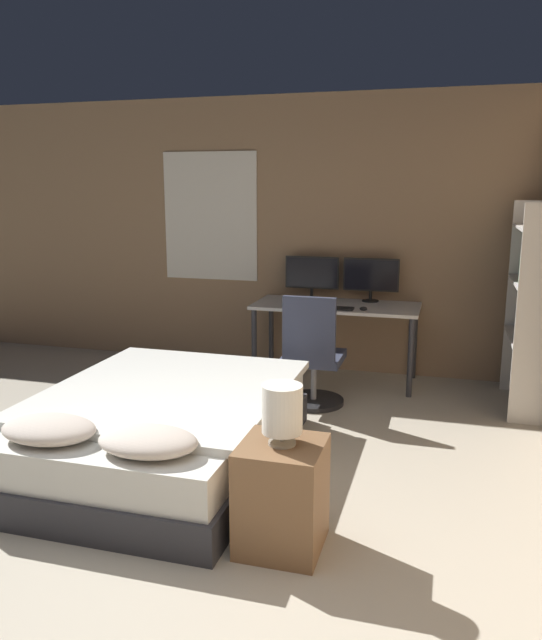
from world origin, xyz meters
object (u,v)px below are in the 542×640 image
(office_chair, at_px, (312,362))
(bookshelf, at_px, (532,297))
(nightstand, at_px, (282,496))
(computer_mouse, at_px, (363,309))
(bed, at_px, (162,428))
(desk, at_px, (336,313))
(monitor_left, at_px, (312,274))
(keyboard, at_px, (332,308))
(monitor_right, at_px, (371,277))
(bedside_lamp, at_px, (282,410))

(office_chair, xyz_separation_m, bookshelf, (1.71, 0.39, 0.57))
(nightstand, distance_m, computer_mouse, 2.68)
(bed, bearing_deg, office_chair, 62.60)
(office_chair, bearing_deg, desk, 85.49)
(monitor_left, height_order, keyboard, monitor_left)
(desk, bearing_deg, office_chair, -94.51)
(monitor_right, xyz_separation_m, bookshelf, (1.37, -0.61, -0.03))
(computer_mouse, relative_size, office_chair, 0.07)
(bedside_lamp, height_order, bookshelf, bookshelf)
(desk, distance_m, monitor_right, 0.50)
(desk, relative_size, computer_mouse, 21.98)
(bed, height_order, bookshelf, bookshelf)
(office_chair, distance_m, bookshelf, 1.85)
(bedside_lamp, xyz_separation_m, desk, (-0.24, 2.87, -0.09))
(computer_mouse, distance_m, bookshelf, 1.39)
(bedside_lamp, distance_m, monitor_right, 3.12)
(bed, distance_m, keyboard, 2.12)
(nightstand, relative_size, bedside_lamp, 1.83)
(desk, distance_m, monitor_left, 0.50)
(bed, relative_size, bookshelf, 1.21)
(monitor_left, distance_m, bookshelf, 2.04)
(monitor_left, bearing_deg, monitor_right, 0.00)
(bed, bearing_deg, keyboard, 67.74)
(bedside_lamp, height_order, keyboard, bedside_lamp)
(keyboard, bearing_deg, monitor_left, 121.22)
(bedside_lamp, relative_size, desk, 0.20)
(bedside_lamp, xyz_separation_m, keyboard, (-0.24, 2.63, 0.01))
(desk, bearing_deg, bookshelf, -12.50)
(office_chair, bearing_deg, bedside_lamp, -81.88)
(office_chair, bearing_deg, nightstand, -81.88)
(keyboard, distance_m, office_chair, 0.64)
(bedside_lamp, relative_size, keyboard, 0.78)
(bedside_lamp, distance_m, monitor_left, 3.16)
(bedside_lamp, bearing_deg, keyboard, 95.27)
(desk, height_order, monitor_right, monitor_right)
(bedside_lamp, distance_m, computer_mouse, 2.63)
(desk, height_order, keyboard, keyboard)
(computer_mouse, xyz_separation_m, bookshelf, (1.37, -0.13, 0.19))
(bed, relative_size, nightstand, 3.68)
(bed, xyz_separation_m, nightstand, (1.02, -0.73, 0.03))
(desk, height_order, monitor_left, monitor_left)
(office_chair, bearing_deg, bed, -117.40)
(bedside_lamp, relative_size, office_chair, 0.32)
(monitor_right, bearing_deg, office_chair, -109.32)
(computer_mouse, bearing_deg, bookshelf, -5.46)
(monitor_right, bearing_deg, keyboard, -121.22)
(monitor_left, xyz_separation_m, monitor_right, (0.58, 0.00, 0.00))
(bed, distance_m, monitor_left, 2.54)
(bedside_lamp, height_order, computer_mouse, bedside_lamp)
(monitor_right, bearing_deg, computer_mouse, -90.11)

